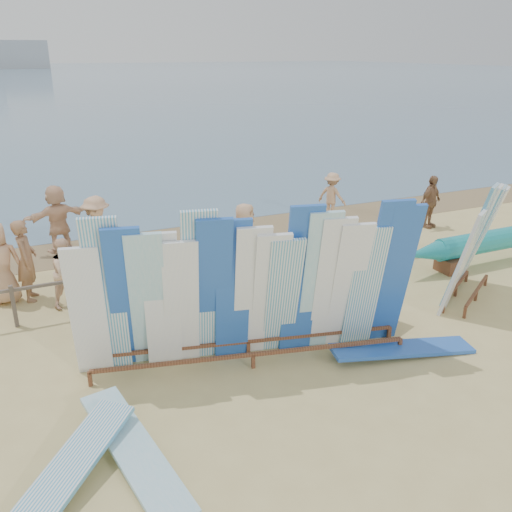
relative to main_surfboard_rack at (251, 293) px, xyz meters
name	(u,v)px	position (x,y,z in m)	size (l,w,h in m)	color
ground	(258,355)	(0.19, 0.13, -1.34)	(160.00, 160.00, 0.00)	tan
ocean	(19,76)	(0.19, 128.13, -1.34)	(320.00, 240.00, 0.02)	slate
wet_sand_strip	(158,239)	(0.19, 7.33, -1.34)	(40.00, 2.60, 0.01)	olive
fence	(203,267)	(0.19, 3.13, -0.71)	(12.08, 0.08, 0.90)	#685A4E
main_surfboard_rack	(251,293)	(0.00, 0.00, 0.00)	(5.92, 1.97, 2.97)	brown
side_surfboard_rack	(473,247)	(5.46, 0.43, -0.10)	(2.37, 1.86, 2.75)	brown
outrigger_canoe	(503,240)	(8.01, 1.83, -0.75)	(6.46, 0.61, 0.92)	brown
vendor_table	(380,310)	(2.88, 0.15, -0.99)	(0.95, 0.82, 1.06)	brown
flat_board_e	(63,493)	(-3.43, -1.88, -1.34)	(0.56, 2.70, 0.07)	white
flat_board_a	(135,459)	(-2.47, -1.66, -1.34)	(0.56, 2.70, 0.07)	#87C3D9
flat_board_d	(402,354)	(2.62, -0.93, -1.34)	(0.56, 2.70, 0.07)	blue
beach_chair_left	(239,261)	(1.43, 4.05, -1.09)	(0.56, 0.58, 0.84)	#B41A13
beach_chair_right	(205,267)	(0.50, 3.99, -1.06)	(0.72, 0.74, 0.96)	#B41A13
stroller	(242,253)	(1.58, 4.22, -0.94)	(0.75, 0.87, 1.00)	#B41A13
beachgoer_10	(430,202)	(8.25, 4.93, -0.51)	(0.97, 0.42, 1.65)	#8C6042
beachgoer_3	(97,233)	(-1.74, 5.65, -0.39)	(1.22, 0.50, 1.89)	tan
beachgoer_6	(245,239)	(1.52, 3.85, -0.44)	(0.88, 0.42, 1.80)	tan
beachgoer_11	(58,219)	(-2.54, 7.39, -0.40)	(1.74, 0.56, 1.88)	beige
beachgoer_0	(0,263)	(-3.99, 4.47, -0.42)	(0.89, 0.43, 1.83)	tan
beachgoer_2	(67,272)	(-2.70, 3.73, -0.57)	(0.75, 0.36, 1.53)	beige
beachgoer_9	(332,196)	(5.99, 7.05, -0.58)	(0.99, 0.41, 1.53)	tan
beachgoer_1	(27,260)	(-3.46, 4.40, -0.41)	(0.68, 0.37, 1.85)	#8C6042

